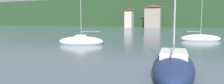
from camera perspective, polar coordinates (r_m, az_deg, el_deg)
name	(u,v)px	position (r m, az deg, el deg)	size (l,w,h in m)	color
shore_building_west	(129,18)	(96.89, 4.62, 6.41)	(3.52, 4.11, 8.69)	beige
shore_building_westcentral	(153,16)	(94.02, 10.85, 6.71)	(7.07, 3.73, 9.91)	gray
sailboat_mid_1	(173,66)	(14.00, 16.00, -6.20)	(3.39, 8.62, 9.37)	navy
sailboat_far_2	(201,39)	(37.44, 22.53, 0.85)	(6.39, 3.06, 7.31)	white
sailboat_mid_10	(81,41)	(29.86, -8.20, 0.18)	(6.46, 4.05, 9.20)	white
mooring_buoy_near	(147,41)	(34.72, 9.34, 0.33)	(0.40, 0.40, 0.40)	red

